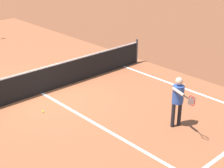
% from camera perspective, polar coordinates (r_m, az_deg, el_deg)
% --- Properties ---
extents(ground_plane, '(60.00, 60.00, 0.00)m').
position_cam_1_polar(ground_plane, '(12.47, -11.61, -1.53)').
color(ground_plane, brown).
extents(court_surface_inbounds, '(10.62, 24.40, 0.00)m').
position_cam_1_polar(court_surface_inbounds, '(12.47, -11.61, -1.52)').
color(court_surface_inbounds, '#9E5433').
rests_on(court_surface_inbounds, ground_plane).
extents(line_center_service, '(0.10, 6.40, 0.01)m').
position_cam_1_polar(line_center_service, '(10.12, -1.96, -7.12)').
color(line_center_service, white).
rests_on(line_center_service, ground_plane).
extents(net, '(9.85, 0.09, 1.07)m').
position_cam_1_polar(net, '(12.27, -11.79, 0.56)').
color(net, '#33383D').
rests_on(net, ground_plane).
extents(player_near, '(0.77, 1.06, 1.54)m').
position_cam_1_polar(player_near, '(9.88, 11.01, -2.17)').
color(player_near, black).
rests_on(player_near, ground_plane).
extents(tennis_ball_near_net, '(0.07, 0.07, 0.07)m').
position_cam_1_polar(tennis_ball_near_net, '(11.10, -11.44, -4.53)').
color(tennis_ball_near_net, '#CCE033').
rests_on(tennis_ball_near_net, ground_plane).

